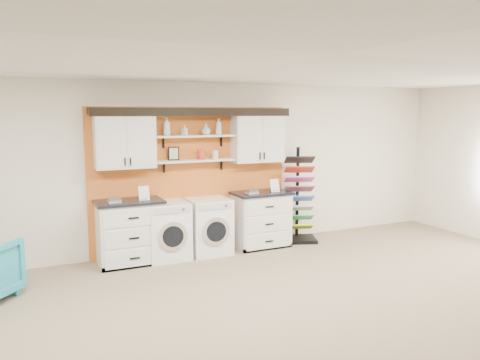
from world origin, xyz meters
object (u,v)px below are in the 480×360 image
washer (167,230)px  dryer (208,226)px  sample_rack (298,212)px  base_cabinet_right (261,219)px  base_cabinet_left (130,232)px

washer → dryer: bearing=-0.0°
sample_rack → washer: bearing=-157.6°
base_cabinet_right → washer: size_ratio=1.07×
washer → sample_rack: bearing=0.9°
base_cabinet_left → dryer: base_cabinet_left is taller
washer → dryer: size_ratio=1.00×
base_cabinet_right → dryer: size_ratio=1.07×
dryer → sample_rack: bearing=1.2°
base_cabinet_left → sample_rack: sample_rack is taller
base_cabinet_right → dryer: (-0.97, -0.00, -0.02)m
base_cabinet_right → washer: (-1.68, -0.00, -0.02)m
washer → sample_rack: size_ratio=0.54×
washer → sample_rack: 2.46m
base_cabinet_right → dryer: base_cabinet_right is taller
base_cabinet_left → washer: base_cabinet_left is taller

